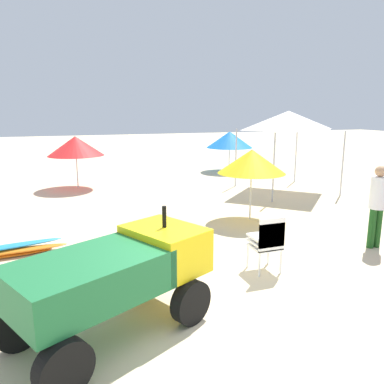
{
  "coord_description": "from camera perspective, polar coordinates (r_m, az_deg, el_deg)",
  "views": [
    {
      "loc": [
        -2.05,
        -4.22,
        2.78
      ],
      "look_at": [
        0.29,
        2.31,
        1.27
      ],
      "focal_mm": 35.29,
      "sensor_mm": 36.0,
      "label": 1
    }
  ],
  "objects": [
    {
      "name": "beach_umbrella_mid",
      "position": [
        9.65,
        9.01,
        4.59
      ],
      "size": [
        1.72,
        1.72,
        1.81
      ],
      "color": "beige",
      "rests_on": "ground"
    },
    {
      "name": "lifeguard_near_left",
      "position": [
        8.48,
        26.25,
        -1.25
      ],
      "size": [
        0.32,
        0.32,
        1.7
      ],
      "color": "#194C19",
      "rests_on": "ground"
    },
    {
      "name": "beach_umbrella_left",
      "position": [
        14.16,
        -17.2,
        6.67
      ],
      "size": [
        1.98,
        1.98,
        1.87
      ],
      "color": "beige",
      "rests_on": "ground"
    },
    {
      "name": "surfboard_pile",
      "position": [
        8.18,
        -26.92,
        -8.08
      ],
      "size": [
        2.4,
        0.67,
        0.24
      ],
      "color": "orange",
      "rests_on": "ground"
    },
    {
      "name": "ground",
      "position": [
        5.45,
        5.63,
        -18.4
      ],
      "size": [
        80.0,
        80.0,
        0.0
      ],
      "primitive_type": "plane",
      "color": "beige"
    },
    {
      "name": "utility_cart",
      "position": [
        4.9,
        -11.24,
        -11.96
      ],
      "size": [
        2.81,
        2.23,
        1.5
      ],
      "color": "#1E6B38",
      "rests_on": "ground"
    },
    {
      "name": "stacked_plastic_chairs",
      "position": [
        6.65,
        11.37,
        -7.05
      ],
      "size": [
        0.48,
        0.48,
        1.02
      ],
      "color": "white",
      "rests_on": "ground"
    },
    {
      "name": "beach_umbrella_far",
      "position": [
        17.54,
        5.7,
        7.89
      ],
      "size": [
        2.12,
        2.12,
        1.83
      ],
      "color": "beige",
      "rests_on": "ground"
    },
    {
      "name": "popup_canopy",
      "position": [
        13.4,
        14.35,
        10.43
      ],
      "size": [
        2.64,
        2.64,
        2.75
      ],
      "color": "#B2B2B7",
      "rests_on": "ground"
    }
  ]
}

